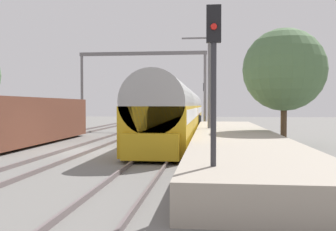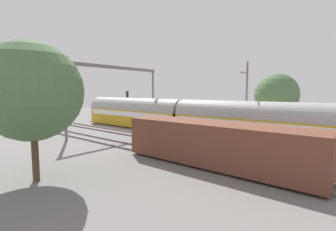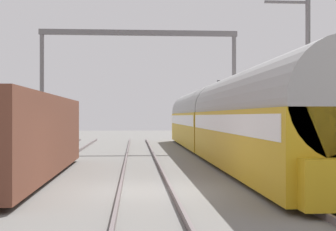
# 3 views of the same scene
# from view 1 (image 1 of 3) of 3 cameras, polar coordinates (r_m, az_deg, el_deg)

# --- Properties ---
(ground) EXTENTS (120.00, 120.00, 0.00)m
(ground) POSITION_cam_1_polar(r_m,az_deg,el_deg) (20.52, -13.08, -5.21)
(ground) COLOR slate
(track_far_west) EXTENTS (1.52, 60.00, 0.16)m
(track_far_west) POSITION_cam_1_polar(r_m,az_deg,el_deg) (22.32, -23.74, -4.55)
(track_far_west) COLOR #695C5D
(track_far_west) RESTS_ON ground
(track_west) EXTENTS (1.52, 60.00, 0.16)m
(track_west) POSITION_cam_1_polar(r_m,az_deg,el_deg) (20.51, -13.08, -4.99)
(track_west) COLOR #695C5D
(track_west) RESTS_ON ground
(track_east) EXTENTS (1.52, 60.00, 0.16)m
(track_east) POSITION_cam_1_polar(r_m,az_deg,el_deg) (19.52, -0.84, -5.28)
(track_east) COLOR #695C5D
(track_east) RESTS_ON ground
(platform) EXTENTS (4.40, 28.00, 0.90)m
(platform) POSITION_cam_1_polar(r_m,az_deg,el_deg) (21.37, 10.06, -3.71)
(platform) COLOR #A39989
(platform) RESTS_ON ground
(passenger_train) EXTENTS (2.93, 32.85, 3.82)m
(passenger_train) POSITION_cam_1_polar(r_m,az_deg,el_deg) (31.59, 1.87, 0.77)
(passenger_train) COLOR gold
(passenger_train) RESTS_ON ground
(freight_car) EXTENTS (2.80, 13.00, 2.70)m
(freight_car) POSITION_cam_1_polar(r_m,az_deg,el_deg) (25.05, -20.12, -0.67)
(freight_car) COLOR brown
(freight_car) RESTS_ON ground
(person_crossing) EXTENTS (0.43, 0.46, 1.73)m
(person_crossing) POSITION_cam_1_polar(r_m,az_deg,el_deg) (34.60, 4.70, -0.73)
(person_crossing) COLOR #2D2D2D
(person_crossing) RESTS_ON ground
(railway_signal_near) EXTENTS (0.36, 0.30, 4.84)m
(railway_signal_near) POSITION_cam_1_polar(r_m,az_deg,el_deg) (9.32, 6.92, 5.88)
(railway_signal_near) COLOR #2D2D33
(railway_signal_near) RESTS_ON ground
(railway_signal_far) EXTENTS (0.36, 0.30, 4.93)m
(railway_signal_far) POSITION_cam_1_polar(r_m,az_deg,el_deg) (43.20, 5.58, 2.55)
(railway_signal_far) COLOR #2D2D33
(railway_signal_far) RESTS_ON ground
(catenary_gantry) EXTENTS (13.12, 0.28, 7.86)m
(catenary_gantry) POSITION_cam_1_polar(r_m,az_deg,el_deg) (38.67, -3.90, 6.41)
(catenary_gantry) COLOR slate
(catenary_gantry) RESTS_ON ground
(catenary_pole_east_mid) EXTENTS (1.90, 0.20, 8.00)m
(catenary_pole_east_mid) POSITION_cam_1_polar(r_m,az_deg,el_deg) (24.87, 6.15, 5.57)
(catenary_pole_east_mid) COLOR slate
(catenary_pole_east_mid) RESTS_ON ground
(tree_east_background) EXTENTS (4.90, 4.90, 6.97)m
(tree_east_background) POSITION_cam_1_polar(r_m,az_deg,el_deg) (23.58, 17.17, 6.61)
(tree_east_background) COLOR #4C3826
(tree_east_background) RESTS_ON ground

